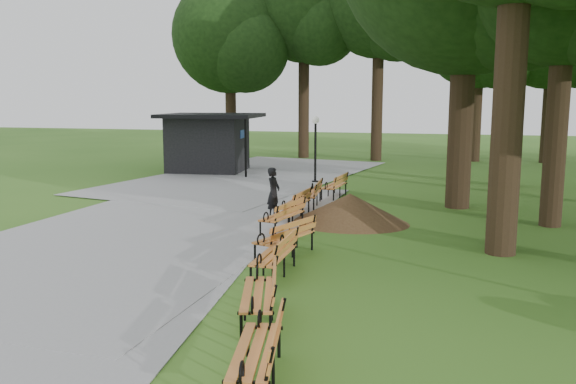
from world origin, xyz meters
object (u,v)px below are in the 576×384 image
(person, at_px, (274,192))
(kiosk, at_px, (208,143))
(bench_4, at_px, (282,216))
(bench_6, at_px, (311,194))
(bench_2, at_px, (274,255))
(bench_5, at_px, (294,204))
(dirt_mound, at_px, (350,208))
(bench_0, at_px, (256,352))
(bench_7, at_px, (334,186))
(bench_3, at_px, (285,237))
(lamp_post, at_px, (315,134))
(bench_1, at_px, (258,295))

(person, distance_m, kiosk, 11.84)
(bench_4, distance_m, bench_6, 3.91)
(bench_2, xyz_separation_m, bench_5, (-1.09, 5.82, 0.00))
(person, distance_m, dirt_mound, 2.42)
(person, distance_m, bench_5, 0.72)
(bench_0, xyz_separation_m, bench_5, (-2.20, 10.34, 0.00))
(bench_4, relative_size, bench_7, 1.00)
(bench_3, bearing_deg, kiosk, -131.35)
(bench_5, distance_m, bench_7, 4.05)
(kiosk, distance_m, bench_2, 17.80)
(bench_3, bearing_deg, bench_7, -157.17)
(bench_2, relative_size, bench_6, 1.00)
(person, bearing_deg, bench_4, -150.54)
(person, relative_size, bench_7, 0.80)
(person, xyz_separation_m, bench_5, (0.65, -0.04, -0.32))
(dirt_mound, height_order, bench_7, bench_7)
(lamp_post, relative_size, dirt_mound, 0.98)
(bench_5, relative_size, bench_7, 1.00)
(bench_6, bearing_deg, bench_2, 2.65)
(lamp_post, bearing_deg, bench_6, -78.97)
(lamp_post, relative_size, bench_6, 1.49)
(bench_0, bearing_deg, bench_2, -177.12)
(bench_3, bearing_deg, dirt_mound, -172.11)
(bench_3, bearing_deg, bench_0, 32.01)
(lamp_post, distance_m, bench_4, 9.61)
(lamp_post, height_order, bench_1, lamp_post)
(bench_2, xyz_separation_m, bench_3, (-0.21, 1.58, 0.00))
(bench_1, distance_m, bench_2, 2.45)
(person, distance_m, bench_0, 10.76)
(lamp_post, distance_m, bench_7, 4.17)
(person, relative_size, bench_4, 0.80)
(person, bearing_deg, bench_1, -158.78)
(bench_4, bearing_deg, bench_6, -166.82)
(person, bearing_deg, bench_3, -153.92)
(bench_4, bearing_deg, bench_2, 24.79)
(kiosk, xyz_separation_m, bench_3, (7.85, -14.27, -0.98))
(bench_0, xyz_separation_m, bench_2, (-1.11, 4.52, 0.00))
(bench_0, bearing_deg, bench_3, -178.70)
(dirt_mound, height_order, bench_4, bench_4)
(person, height_order, bench_6, person)
(person, xyz_separation_m, bench_6, (0.68, 2.04, -0.32))
(kiosk, xyz_separation_m, bench_7, (7.41, -6.00, -0.98))
(bench_0, bearing_deg, kiosk, -166.65)
(bench_0, xyz_separation_m, bench_1, (-0.65, 2.11, 0.00))
(dirt_mound, bearing_deg, bench_3, -101.94)
(bench_1, relative_size, bench_5, 1.00)
(bench_1, relative_size, bench_3, 1.00)
(bench_5, bearing_deg, bench_6, -177.56)
(person, bearing_deg, lamp_post, 9.32)
(person, bearing_deg, bench_5, -86.88)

